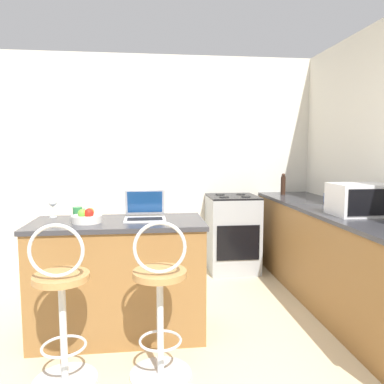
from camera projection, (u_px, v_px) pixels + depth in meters
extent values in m
cube|color=silver|center=(150.00, 162.00, 4.65)|extent=(12.00, 0.06, 2.60)
cube|color=olive|center=(119.00, 280.00, 2.93)|extent=(1.29, 0.58, 0.87)
cube|color=#333338|center=(118.00, 223.00, 2.88)|extent=(1.32, 0.61, 0.03)
cube|color=olive|center=(342.00, 262.00, 3.40)|extent=(0.62, 3.08, 0.87)
cube|color=#333338|center=(344.00, 213.00, 3.35)|extent=(0.65, 3.11, 0.03)
cylinder|color=silver|center=(65.00, 381.00, 2.35)|extent=(0.40, 0.40, 0.02)
cylinder|color=silver|center=(63.00, 331.00, 2.31)|extent=(0.04, 0.04, 0.66)
torus|color=silver|center=(64.00, 346.00, 2.32)|extent=(0.28, 0.28, 0.02)
cylinder|color=#B7844C|center=(61.00, 277.00, 2.27)|extent=(0.34, 0.34, 0.04)
torus|color=silver|center=(56.00, 251.00, 2.16)|extent=(0.32, 0.02, 0.32)
cylinder|color=silver|center=(161.00, 374.00, 2.42)|extent=(0.40, 0.40, 0.02)
cylinder|color=silver|center=(160.00, 325.00, 2.38)|extent=(0.04, 0.04, 0.66)
torus|color=silver|center=(160.00, 340.00, 2.39)|extent=(0.28, 0.28, 0.02)
cylinder|color=#B7844C|center=(160.00, 274.00, 2.34)|extent=(0.34, 0.34, 0.04)
torus|color=silver|center=(160.00, 248.00, 2.23)|extent=(0.32, 0.02, 0.32)
cube|color=silver|center=(145.00, 219.00, 2.92)|extent=(0.32, 0.24, 0.01)
cube|color=black|center=(145.00, 219.00, 2.90)|extent=(0.27, 0.13, 0.00)
cube|color=silver|center=(145.00, 202.00, 3.03)|extent=(0.32, 0.09, 0.21)
cube|color=#19478C|center=(145.00, 202.00, 3.03)|extent=(0.28, 0.07, 0.18)
cube|color=silver|center=(360.00, 199.00, 3.12)|extent=(0.47, 0.35, 0.26)
cube|color=black|center=(368.00, 202.00, 2.94)|extent=(0.33, 0.01, 0.21)
cube|color=#9EA3A8|center=(232.00, 234.00, 4.52)|extent=(0.58, 0.60, 0.89)
cube|color=black|center=(238.00, 243.00, 4.22)|extent=(0.49, 0.01, 0.40)
cube|color=black|center=(233.00, 197.00, 4.47)|extent=(0.58, 0.60, 0.02)
cylinder|color=black|center=(224.00, 197.00, 4.33)|extent=(0.11, 0.11, 0.01)
cylinder|color=black|center=(246.00, 196.00, 4.36)|extent=(0.11, 0.11, 0.01)
cylinder|color=black|center=(220.00, 194.00, 4.57)|extent=(0.11, 0.11, 0.01)
cylinder|color=black|center=(241.00, 194.00, 4.60)|extent=(0.11, 0.11, 0.01)
cylinder|color=silver|center=(53.00, 217.00, 3.04)|extent=(0.06, 0.06, 0.00)
cylinder|color=silver|center=(53.00, 211.00, 3.03)|extent=(0.01, 0.01, 0.09)
sphere|color=silver|center=(53.00, 202.00, 3.02)|extent=(0.07, 0.07, 0.07)
cylinder|color=#2D51AD|center=(328.00, 198.00, 3.92)|extent=(0.08, 0.08, 0.09)
torus|color=#2D51AD|center=(332.00, 197.00, 3.93)|extent=(0.01, 0.06, 0.06)
cylinder|color=#338447|center=(78.00, 213.00, 2.99)|extent=(0.08, 0.08, 0.09)
torus|color=#338447|center=(84.00, 212.00, 3.00)|extent=(0.01, 0.06, 0.06)
cylinder|color=#331E14|center=(283.00, 186.00, 4.56)|extent=(0.06, 0.06, 0.22)
sphere|color=#331E14|center=(283.00, 175.00, 4.55)|extent=(0.04, 0.04, 0.04)
cylinder|color=silver|center=(87.00, 219.00, 2.81)|extent=(0.22, 0.22, 0.05)
sphere|color=red|center=(89.00, 213.00, 2.78)|extent=(0.07, 0.07, 0.07)
sphere|color=orange|center=(90.00, 212.00, 2.85)|extent=(0.06, 0.06, 0.06)
sphere|color=#66B233|center=(82.00, 213.00, 2.77)|extent=(0.07, 0.07, 0.07)
cylinder|color=white|center=(346.00, 200.00, 3.74)|extent=(0.09, 0.09, 0.09)
torus|color=white|center=(351.00, 200.00, 3.74)|extent=(0.01, 0.06, 0.06)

